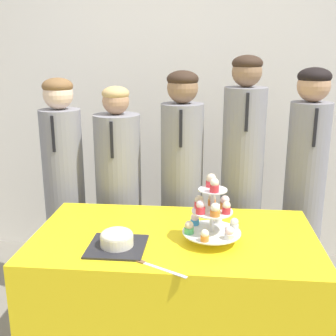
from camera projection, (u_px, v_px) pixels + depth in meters
wall_back at (190, 90)px, 3.29m from camera, size 9.00×0.06×2.70m
table at (174, 304)px, 2.17m from camera, size 1.38×0.77×0.78m
round_cake at (117, 239)px, 1.92m from camera, size 0.26×0.26×0.09m
cake_knife at (146, 264)px, 1.78m from camera, size 0.27×0.16×0.01m
cupcake_stand at (212, 213)px, 1.94m from camera, size 0.27×0.27×0.32m
student_0 at (65, 196)px, 2.76m from camera, size 0.26×0.27×1.49m
student_1 at (119, 204)px, 2.74m from camera, size 0.29×0.30×1.44m
student_2 at (182, 197)px, 2.69m from camera, size 0.26×0.27×1.54m
student_3 at (241, 192)px, 2.64m from camera, size 0.26×0.26×1.62m
student_4 at (304, 197)px, 2.61m from camera, size 0.24×0.25×1.56m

